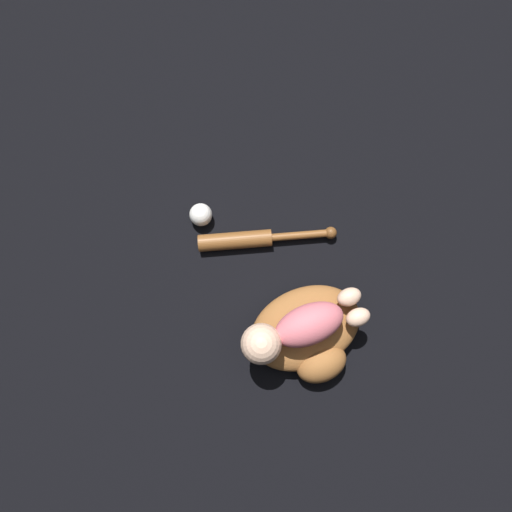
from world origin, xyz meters
TOP-DOWN VIEW (x-y plane):
  - ground_plane at (0.00, 0.00)m, footprint 6.00×6.00m
  - baseball_glove at (0.04, 0.02)m, footprint 0.33×0.28m
  - baby_figure at (0.08, 0.00)m, footprint 0.36×0.12m
  - baseball_bat at (0.08, -0.30)m, footprint 0.41×0.18m
  - baseball at (0.18, -0.43)m, footprint 0.07×0.07m

SIDE VIEW (x-z plane):
  - ground_plane at x=0.00m, z-range 0.00..0.00m
  - baseball_bat at x=0.08m, z-range 0.00..0.05m
  - baseball at x=0.18m, z-range 0.00..0.07m
  - baseball_glove at x=0.04m, z-range 0.00..0.10m
  - baby_figure at x=0.08m, z-range 0.10..0.21m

